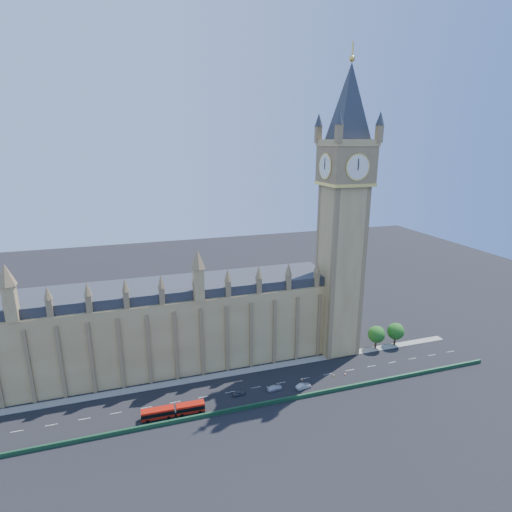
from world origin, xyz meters
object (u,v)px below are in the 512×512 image
object	(u,v)px
car_silver	(304,386)
car_white	(275,388)
car_grey	(239,393)
red_bus	(173,411)

from	to	relation	value
car_silver	car_white	xyz separation A→B (m)	(-8.51, 1.87, -0.09)
car_grey	car_white	distance (m)	10.99
car_silver	car_white	size ratio (longest dim) A/B	0.99
car_silver	car_white	bearing A→B (deg)	69.63
car_grey	car_silver	bearing A→B (deg)	-100.30
car_grey	car_silver	world-z (taller)	car_silver
red_bus	car_silver	world-z (taller)	red_bus
red_bus	car_white	bearing A→B (deg)	7.15
car_grey	car_silver	size ratio (longest dim) A/B	0.81
red_bus	car_grey	distance (m)	19.45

